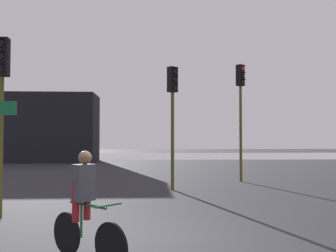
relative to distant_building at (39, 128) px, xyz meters
name	(u,v)px	position (x,y,z in m)	size (l,w,h in m)	color
ground_plane	(154,242)	(8.83, -23.60, -2.67)	(120.00, 120.00, 0.00)	#28282D
water_strip	(149,156)	(8.83, 10.00, -2.67)	(80.00, 16.00, 0.01)	gray
distant_building	(39,128)	(0.00, 0.00, 0.00)	(9.12, 4.00, 5.35)	black
traffic_light_far_right	(241,101)	(12.63, -14.55, 0.74)	(0.41, 0.42, 4.95)	#4C4719
traffic_light_near_left	(1,91)	(5.30, -21.35, 0.23)	(0.33, 0.34, 4.16)	#4C4719
traffic_light_center	(173,104)	(9.58, -16.97, 0.36)	(0.40, 0.42, 4.36)	#4C4719
cyclist	(85,205)	(7.79, -24.59, -1.85)	(1.25, 1.22, 1.62)	black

